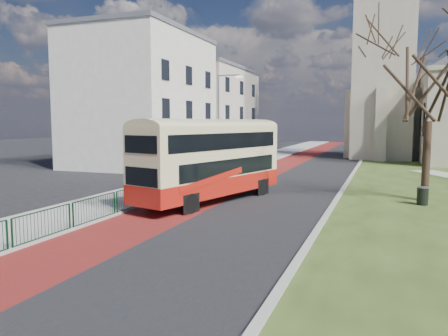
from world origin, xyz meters
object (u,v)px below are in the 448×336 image
at_px(streetlamp, 220,118).
at_px(winter_tree_near, 431,57).
at_px(litter_bin, 423,196).
at_px(bus, 212,157).

distance_m(streetlamp, winter_tree_near, 17.26).
bearing_deg(winter_tree_near, litter_bin, -98.14).
bearing_deg(litter_bin, streetlamp, 146.85).
bearing_deg(bus, streetlamp, 124.56).
bearing_deg(winter_tree_near, bus, -158.92).
xyz_separation_m(streetlamp, winter_tree_near, (14.92, -8.13, 3.07)).
bearing_deg(bus, winter_tree_near, 36.88).
height_order(streetlamp, winter_tree_near, winter_tree_near).
xyz_separation_m(bus, winter_tree_near, (10.75, 4.14, 5.25)).
bearing_deg(bus, litter_bin, 30.02).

